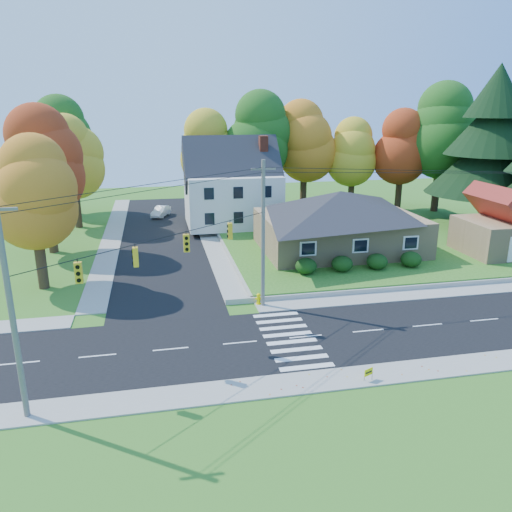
# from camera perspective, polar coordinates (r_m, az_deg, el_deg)

# --- Properties ---
(ground) EXTENTS (120.00, 120.00, 0.00)m
(ground) POSITION_cam_1_polar(r_m,az_deg,el_deg) (30.40, 5.70, -9.18)
(ground) COLOR #3D7923
(road_main) EXTENTS (90.00, 8.00, 0.02)m
(road_main) POSITION_cam_1_polar(r_m,az_deg,el_deg) (30.39, 5.70, -9.16)
(road_main) COLOR black
(road_main) RESTS_ON ground
(road_cross) EXTENTS (8.00, 44.00, 0.02)m
(road_cross) POSITION_cam_1_polar(r_m,az_deg,el_deg) (53.69, -10.82, 2.25)
(road_cross) COLOR black
(road_cross) RESTS_ON ground
(sidewalk_north) EXTENTS (90.00, 2.00, 0.08)m
(sidewalk_north) POSITION_cam_1_polar(r_m,az_deg,el_deg) (34.76, 3.28, -5.59)
(sidewalk_north) COLOR #9C9A90
(sidewalk_north) RESTS_ON ground
(sidewalk_south) EXTENTS (90.00, 2.00, 0.08)m
(sidewalk_south) POSITION_cam_1_polar(r_m,az_deg,el_deg) (26.23, 8.99, -13.75)
(sidewalk_south) COLOR #9C9A90
(sidewalk_south) RESTS_ON ground
(lawn) EXTENTS (30.00, 30.00, 0.50)m
(lawn) POSITION_cam_1_polar(r_m,az_deg,el_deg) (53.27, 12.49, 2.30)
(lawn) COLOR #3D7923
(lawn) RESTS_ON ground
(ranch_house) EXTENTS (14.60, 10.60, 5.40)m
(ranch_house) POSITION_cam_1_polar(r_m,az_deg,el_deg) (46.19, 9.51, 4.10)
(ranch_house) COLOR tan
(ranch_house) RESTS_ON lawn
(colonial_house) EXTENTS (10.40, 8.40, 9.60)m
(colonial_house) POSITION_cam_1_polar(r_m,az_deg,el_deg) (55.36, -2.71, 7.81)
(colonial_house) COLOR silver
(colonial_house) RESTS_ON lawn
(garage) EXTENTS (7.30, 6.30, 4.60)m
(garage) POSITION_cam_1_polar(r_m,az_deg,el_deg) (49.76, 26.45, 2.96)
(garage) COLOR tan
(garage) RESTS_ON lawn
(hedge_row) EXTENTS (10.70, 1.70, 1.27)m
(hedge_row) POSITION_cam_1_polar(r_m,az_deg,el_deg) (41.02, 11.77, -0.74)
(hedge_row) COLOR #163A10
(hedge_row) RESTS_ON lawn
(traffic_infrastructure) EXTENTS (38.10, 10.66, 10.00)m
(traffic_infrastructure) POSITION_cam_1_polar(r_m,az_deg,el_deg) (29.72, 4.95, 0.88)
(traffic_infrastructure) COLOR #666059
(traffic_infrastructure) RESTS_ON ground
(tree_lot_0) EXTENTS (6.72, 6.72, 12.51)m
(tree_lot_0) POSITION_cam_1_polar(r_m,az_deg,el_deg) (60.56, -5.61, 12.08)
(tree_lot_0) COLOR #3F2A19
(tree_lot_0) RESTS_ON lawn
(tree_lot_1) EXTENTS (7.84, 7.84, 14.60)m
(tree_lot_1) POSITION_cam_1_polar(r_m,az_deg,el_deg) (60.41, 0.28, 13.39)
(tree_lot_1) COLOR #3F2A19
(tree_lot_1) RESTS_ON lawn
(tree_lot_2) EXTENTS (7.28, 7.28, 13.56)m
(tree_lot_2) POSITION_cam_1_polar(r_m,az_deg,el_deg) (62.91, 5.58, 12.86)
(tree_lot_2) COLOR #3F2A19
(tree_lot_2) RESTS_ON lawn
(tree_lot_3) EXTENTS (6.16, 6.16, 11.47)m
(tree_lot_3) POSITION_cam_1_polar(r_m,az_deg,el_deg) (64.09, 11.06, 11.53)
(tree_lot_3) COLOR #3F2A19
(tree_lot_3) RESTS_ON lawn
(tree_lot_4) EXTENTS (6.72, 6.72, 12.51)m
(tree_lot_4) POSITION_cam_1_polar(r_m,az_deg,el_deg) (65.67, 16.38, 11.87)
(tree_lot_4) COLOR #3F2A19
(tree_lot_4) RESTS_ON lawn
(tree_lot_5) EXTENTS (8.40, 8.40, 15.64)m
(tree_lot_5) POSITION_cam_1_polar(r_m,az_deg,el_deg) (65.78, 20.51, 13.22)
(tree_lot_5) COLOR #3F2A19
(tree_lot_5) RESTS_ON lawn
(conifer_east_a) EXTENTS (12.80, 12.80, 16.96)m
(conifer_east_a) POSITION_cam_1_polar(r_m,az_deg,el_deg) (59.76, 25.30, 11.57)
(conifer_east_a) COLOR #3F2A19
(conifer_east_a) RESTS_ON lawn
(tree_west_0) EXTENTS (6.16, 6.16, 11.47)m
(tree_west_0) POSITION_cam_1_polar(r_m,az_deg,el_deg) (39.47, -24.21, 6.44)
(tree_west_0) COLOR #3F2A19
(tree_west_0) RESTS_ON ground
(tree_west_1) EXTENTS (7.28, 7.28, 13.56)m
(tree_west_1) POSITION_cam_1_polar(r_m,az_deg,el_deg) (49.21, -23.16, 9.91)
(tree_west_1) COLOR #3F2A19
(tree_west_1) RESTS_ON ground
(tree_west_2) EXTENTS (6.72, 6.72, 12.51)m
(tree_west_2) POSITION_cam_1_polar(r_m,az_deg,el_deg) (58.91, -20.29, 10.52)
(tree_west_2) COLOR #3F2A19
(tree_west_2) RESTS_ON ground
(tree_west_3) EXTENTS (7.84, 7.84, 14.60)m
(tree_west_3) POSITION_cam_1_polar(r_m,az_deg,el_deg) (66.99, -21.17, 12.21)
(tree_west_3) COLOR #3F2A19
(tree_west_3) RESTS_ON ground
(white_car) EXTENTS (2.64, 4.07, 1.27)m
(white_car) POSITION_cam_1_polar(r_m,az_deg,el_deg) (63.10, -10.81, 5.03)
(white_car) COLOR silver
(white_car) RESTS_ON road_cross
(fire_hydrant) EXTENTS (0.49, 0.38, 0.86)m
(fire_hydrant) POSITION_cam_1_polar(r_m,az_deg,el_deg) (34.64, 0.30, -4.98)
(fire_hydrant) COLOR #FFDF00
(fire_hydrant) RESTS_ON ground
(yard_sign) EXTENTS (0.53, 0.26, 0.71)m
(yard_sign) POSITION_cam_1_polar(r_m,az_deg,el_deg) (26.20, 12.74, -12.85)
(yard_sign) COLOR black
(yard_sign) RESTS_ON ground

